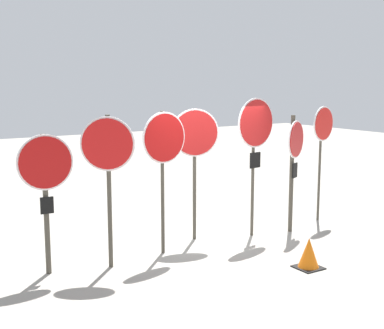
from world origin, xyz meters
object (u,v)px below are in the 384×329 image
Objects in this scene: stop_sign_2 at (164,148)px; stop_sign_4 at (256,133)px; stop_sign_0 at (46,177)px; stop_sign_6 at (323,133)px; stop_sign_5 at (294,154)px; stop_sign_3 at (195,143)px; stop_sign_1 at (108,158)px; traffic_cone_0 at (309,253)px.

stop_sign_2 is 1.98m from stop_sign_4.
stop_sign_0 is 5.90m from stop_sign_6.
stop_sign_6 is (3.89, 0.17, 0.03)m from stop_sign_2.
stop_sign_5 is (0.83, -0.18, -0.43)m from stop_sign_4.
stop_sign_4 reaches higher than stop_sign_2.
stop_sign_2 is 1.00× the size of stop_sign_3.
stop_sign_5 is at bearing 1.07° from stop_sign_0.
stop_sign_1 is 2.04m from stop_sign_3.
stop_sign_3 is 1.01× the size of stop_sign_6.
traffic_cone_0 is at bearing -24.36° from stop_sign_0.
stop_sign_6 is at bearing 4.71° from stop_sign_0.
stop_sign_2 is 3.90m from stop_sign_6.
stop_sign_1 reaches higher than stop_sign_5.
stop_sign_4 is (1.10, -0.38, 0.15)m from stop_sign_3.
stop_sign_2 reaches higher than stop_sign_1.
stop_sign_1 is 0.93× the size of stop_sign_4.
stop_sign_3 is 4.96× the size of traffic_cone_0.
stop_sign_4 reaches higher than stop_sign_3.
stop_sign_2 is at bearing -134.87° from stop_sign_3.
stop_sign_6 is (5.89, 0.09, 0.35)m from stop_sign_0.
stop_sign_6 is (1.08, 0.32, 0.33)m from stop_sign_5.
stop_sign_5 is (1.93, -0.56, -0.28)m from stop_sign_3.
stop_sign_4 is 2.59m from traffic_cone_0.
stop_sign_3 reaches higher than traffic_cone_0.
stop_sign_0 is 0.98m from stop_sign_1.
stop_sign_2 is 4.97× the size of traffic_cone_0.
stop_sign_6 is (1.91, 0.14, -0.11)m from stop_sign_4.
traffic_cone_0 is (0.72, -2.26, -1.59)m from stop_sign_3.
stop_sign_0 is at bearing 151.20° from stop_sign_5.
stop_sign_5 is 4.65× the size of traffic_cone_0.
stop_sign_6 is at bearing 41.32° from traffic_cone_0.
stop_sign_4 is at bearing 141.68° from stop_sign_5.
stop_sign_0 is at bearing -162.66° from stop_sign_1.
stop_sign_1 is 1.10m from stop_sign_2.
stop_sign_0 reaches higher than traffic_cone_0.
traffic_cone_0 is at bearing -51.98° from stop_sign_3.
stop_sign_0 is at bearing 151.82° from traffic_cone_0.
stop_sign_0 is 0.89× the size of stop_sign_6.
stop_sign_3 is at bearing 10.36° from stop_sign_0.
stop_sign_2 is 2.93m from traffic_cone_0.
stop_sign_4 is at bearing 171.15° from stop_sign_6.
stop_sign_2 reaches higher than stop_sign_3.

